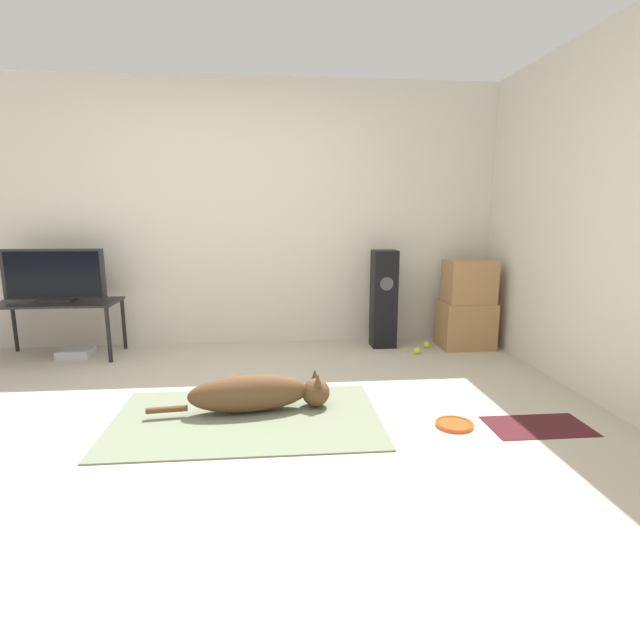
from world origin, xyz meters
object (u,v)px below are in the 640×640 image
object	(u,v)px
cardboard_box_upper	(469,282)
tv	(54,276)
floor_speaker	(384,299)
frisbee	(454,424)
tennis_ball_by_boxes	(417,351)
tennis_ball_near_speaker	(426,345)
game_console	(76,353)
dog	(258,393)
tv_stand	(57,308)
cardboard_box_lower	(466,325)

from	to	relation	value
cardboard_box_upper	tv	distance (m)	3.85
floor_speaker	frisbee	bearing A→B (deg)	-89.10
floor_speaker	tennis_ball_by_boxes	xyz separation A→B (m)	(0.26, -0.32, -0.44)
tennis_ball_by_boxes	tennis_ball_near_speaker	size ratio (longest dim) A/B	1.00
tennis_ball_near_speaker	game_console	distance (m)	3.32
dog	tv_stand	size ratio (longest dim) A/B	1.12
frisbee	cardboard_box_upper	bearing A→B (deg)	66.91
tennis_ball_by_boxes	cardboard_box_upper	bearing A→B (deg)	20.44
tv	tennis_ball_near_speaker	bearing A→B (deg)	-0.29
dog	game_console	world-z (taller)	dog
frisbee	game_console	bearing A→B (deg)	148.10
frisbee	cardboard_box_upper	xyz separation A→B (m)	(0.78, 1.83, 0.64)
tennis_ball_near_speaker	frisbee	bearing A→B (deg)	-101.92
floor_speaker	tv_stand	distance (m)	3.04
floor_speaker	tennis_ball_near_speaker	world-z (taller)	floor_speaker
frisbee	tv_stand	bearing A→B (deg)	148.99
frisbee	floor_speaker	world-z (taller)	floor_speaker
cardboard_box_lower	tennis_ball_by_boxes	bearing A→B (deg)	-158.86
dog	tv	world-z (taller)	tv
tennis_ball_near_speaker	game_console	world-z (taller)	game_console
dog	frisbee	world-z (taller)	dog
frisbee	tennis_ball_near_speaker	world-z (taller)	tennis_ball_near_speaker
cardboard_box_upper	floor_speaker	bearing A→B (deg)	171.76
frisbee	game_console	xyz separation A→B (m)	(-2.94, 1.83, 0.03)
frisbee	tennis_ball_near_speaker	xyz separation A→B (m)	(0.39, 1.83, 0.02)
dog	tennis_ball_near_speaker	xyz separation A→B (m)	(1.61, 1.49, -0.10)
tv	cardboard_box_lower	bearing A→B (deg)	-0.22
cardboard_box_lower	game_console	bearing A→B (deg)	-179.92
cardboard_box_lower	floor_speaker	xyz separation A→B (m)	(-0.80, 0.11, 0.25)
tv	tennis_ball_by_boxes	distance (m)	3.38
tv_stand	cardboard_box_upper	bearing A→B (deg)	-0.26
cardboard_box_lower	tennis_ball_by_boxes	world-z (taller)	cardboard_box_lower
tennis_ball_by_boxes	tennis_ball_near_speaker	world-z (taller)	same
frisbee	game_console	world-z (taller)	game_console
floor_speaker	dog	bearing A→B (deg)	-126.54
tv_stand	tennis_ball_by_boxes	distance (m)	3.33
frisbee	tennis_ball_near_speaker	size ratio (longest dim) A/B	3.57
dog	tv	distance (m)	2.46
dog	tv_stand	distance (m)	2.41
tennis_ball_near_speaker	game_console	bearing A→B (deg)	-179.96
dog	cardboard_box_lower	xyz separation A→B (m)	(1.99, 1.49, 0.09)
cardboard_box_upper	floor_speaker	distance (m)	0.84
tv_stand	tv	distance (m)	0.29
tv	cardboard_box_upper	bearing A→B (deg)	-0.30
tennis_ball_near_speaker	floor_speaker	bearing A→B (deg)	164.61
cardboard_box_lower	tennis_ball_near_speaker	xyz separation A→B (m)	(-0.39, -0.00, -0.19)
tennis_ball_by_boxes	dog	bearing A→B (deg)	-138.50
tennis_ball_by_boxes	tennis_ball_near_speaker	bearing A→B (deg)	52.97
frisbee	tennis_ball_by_boxes	size ratio (longest dim) A/B	3.57
tv	tennis_ball_by_boxes	size ratio (longest dim) A/B	13.42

